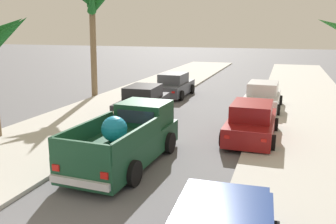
{
  "coord_description": "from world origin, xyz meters",
  "views": [
    {
      "loc": [
        3.84,
        -3.82,
        4.39
      ],
      "look_at": [
        -0.39,
        8.98,
        1.2
      ],
      "focal_mm": 37.78,
      "sensor_mm": 36.0,
      "label": 1
    }
  ],
  "objects_px": {
    "car_left_mid": "(251,122)",
    "car_left_far": "(262,97)",
    "pickup_truck": "(128,139)",
    "palm_tree_left_back": "(92,8)",
    "car_right_far": "(143,102)",
    "car_right_mid": "(174,86)"
  },
  "relations": [
    {
      "from": "car_left_mid",
      "to": "palm_tree_left_back",
      "type": "bearing_deg",
      "value": 149.16
    },
    {
      "from": "pickup_truck",
      "to": "palm_tree_left_back",
      "type": "relative_size",
      "value": 0.76
    },
    {
      "from": "car_left_mid",
      "to": "car_left_far",
      "type": "distance_m",
      "value": 5.64
    },
    {
      "from": "car_right_mid",
      "to": "car_left_far",
      "type": "height_order",
      "value": "same"
    },
    {
      "from": "pickup_truck",
      "to": "car_right_mid",
      "type": "relative_size",
      "value": 1.24
    },
    {
      "from": "palm_tree_left_back",
      "to": "car_right_far",
      "type": "bearing_deg",
      "value": -38.54
    },
    {
      "from": "car_right_far",
      "to": "palm_tree_left_back",
      "type": "bearing_deg",
      "value": 141.46
    },
    {
      "from": "pickup_truck",
      "to": "car_right_far",
      "type": "distance_m",
      "value": 6.6
    },
    {
      "from": "car_left_mid",
      "to": "car_left_far",
      "type": "xyz_separation_m",
      "value": [
        0.07,
        5.64,
        0.0
      ]
    },
    {
      "from": "car_right_far",
      "to": "palm_tree_left_back",
      "type": "xyz_separation_m",
      "value": [
        -4.98,
        3.97,
        4.94
      ]
    },
    {
      "from": "car_left_far",
      "to": "palm_tree_left_back",
      "type": "height_order",
      "value": "palm_tree_left_back"
    },
    {
      "from": "car_left_far",
      "to": "car_right_mid",
      "type": "bearing_deg",
      "value": 157.85
    },
    {
      "from": "car_left_far",
      "to": "pickup_truck",
      "type": "bearing_deg",
      "value": -111.54
    },
    {
      "from": "car_left_mid",
      "to": "car_right_far",
      "type": "relative_size",
      "value": 0.99
    },
    {
      "from": "palm_tree_left_back",
      "to": "car_left_far",
      "type": "bearing_deg",
      "value": -3.94
    },
    {
      "from": "car_right_mid",
      "to": "car_right_far",
      "type": "bearing_deg",
      "value": -89.27
    },
    {
      "from": "car_left_mid",
      "to": "car_right_far",
      "type": "xyz_separation_m",
      "value": [
        -5.71,
        2.42,
        0.0
      ]
    },
    {
      "from": "car_right_far",
      "to": "palm_tree_left_back",
      "type": "height_order",
      "value": "palm_tree_left_back"
    },
    {
      "from": "car_right_mid",
      "to": "palm_tree_left_back",
      "type": "height_order",
      "value": "palm_tree_left_back"
    },
    {
      "from": "pickup_truck",
      "to": "car_left_far",
      "type": "height_order",
      "value": "pickup_truck"
    },
    {
      "from": "car_left_mid",
      "to": "car_right_mid",
      "type": "xyz_separation_m",
      "value": [
        -5.78,
        8.03,
        0.0
      ]
    },
    {
      "from": "pickup_truck",
      "to": "car_left_far",
      "type": "bearing_deg",
      "value": 68.46
    }
  ]
}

